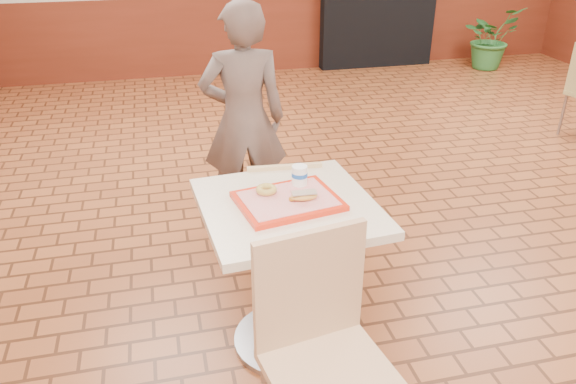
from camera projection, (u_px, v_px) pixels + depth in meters
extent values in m
cube|color=brown|center=(476.00, 272.00, 3.54)|extent=(8.00, 10.00, 0.01)
cube|color=#591F11|center=(291.00, 32.00, 7.62)|extent=(8.00, 0.04, 1.00)
cube|color=beige|center=(288.00, 208.00, 2.61)|extent=(0.79, 0.79, 0.04)
cylinder|color=gray|center=(288.00, 280.00, 2.80)|extent=(0.09, 0.09, 0.79)
cylinder|color=gray|center=(288.00, 338.00, 2.98)|extent=(0.57, 0.57, 0.03)
cube|color=tan|center=(331.00, 376.00, 2.14)|extent=(0.53, 0.53, 0.04)
cube|color=tan|center=(309.00, 287.00, 2.18)|extent=(0.46, 0.11, 0.51)
cylinder|color=gray|center=(349.00, 373.00, 2.48)|extent=(0.03, 0.03, 0.45)
cube|color=#E0BF86|center=(280.00, 222.00, 3.29)|extent=(0.42, 0.42, 0.04)
cube|color=#E0BF86|center=(285.00, 201.00, 3.03)|extent=(0.40, 0.06, 0.43)
cylinder|color=gray|center=(303.00, 236.00, 3.56)|extent=(0.03, 0.03, 0.39)
cylinder|color=gray|center=(250.00, 240.00, 3.52)|extent=(0.03, 0.03, 0.39)
cylinder|color=gray|center=(313.00, 266.00, 3.27)|extent=(0.03, 0.03, 0.39)
cylinder|color=gray|center=(256.00, 271.00, 3.22)|extent=(0.03, 0.03, 0.39)
imported|color=brown|center=(244.00, 120.00, 3.73)|extent=(0.59, 0.40, 1.57)
cube|color=red|center=(288.00, 201.00, 2.60)|extent=(0.46, 0.35, 0.03)
cube|color=#E18585|center=(288.00, 198.00, 2.59)|extent=(0.40, 0.30, 0.00)
torus|color=gold|center=(266.00, 190.00, 2.63)|extent=(0.13, 0.13, 0.03)
ellipsoid|color=gold|center=(304.00, 196.00, 2.57)|extent=(0.13, 0.07, 0.03)
cube|color=beige|center=(304.00, 192.00, 2.56)|extent=(0.12, 0.05, 0.01)
ellipsoid|color=#A86617|center=(292.00, 199.00, 2.56)|extent=(0.03, 0.03, 0.02)
cylinder|color=white|center=(300.00, 175.00, 2.69)|extent=(0.07, 0.07, 0.10)
cylinder|color=blue|center=(300.00, 174.00, 2.69)|extent=(0.08, 0.08, 0.02)
cylinder|color=gray|center=(562.00, 115.00, 5.55)|extent=(0.03, 0.03, 0.41)
imported|color=#29682D|center=(490.00, 38.00, 7.70)|extent=(0.92, 0.85, 0.83)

